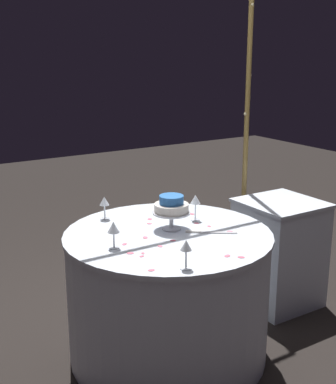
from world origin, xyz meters
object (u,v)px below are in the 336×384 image
object	(u,v)px
main_table	(168,294)
side_table	(279,253)
tiered_cake	(171,207)
wine_glass_2	(195,201)
wine_glass_1	(104,202)
wine_glass_3	(186,247)
wine_glass_0	(114,228)
decorative_arch	(122,80)
cake_knife	(208,232)

from	to	relation	value
main_table	side_table	distance (m)	1.03
tiered_cake	wine_glass_2	size ratio (longest dim) A/B	1.36
main_table	wine_glass_1	size ratio (longest dim) A/B	8.29
wine_glass_2	tiered_cake	bearing A→B (deg)	-163.59
main_table	wine_glass_3	size ratio (longest dim) A/B	8.17
main_table	wine_glass_3	bearing A→B (deg)	-112.66
side_table	wine_glass_0	distance (m)	1.48
decorative_arch	tiered_cake	world-z (taller)	decorative_arch
decorative_arch	wine_glass_1	bearing A→B (deg)	-151.78
main_table	cake_knife	distance (m)	0.45
side_table	wine_glass_2	world-z (taller)	wine_glass_2
wine_glass_3	cake_knife	world-z (taller)	wine_glass_3
wine_glass_3	cake_knife	bearing A→B (deg)	41.78
wine_glass_3	side_table	bearing A→B (deg)	26.44
main_table	side_table	xyz separation A→B (m)	(1.02, 0.14, -0.00)
wine_glass_3	cake_knife	size ratio (longest dim) A/B	0.58
side_table	wine_glass_3	world-z (taller)	wine_glass_3
wine_glass_2	main_table	bearing A→B (deg)	-158.34
main_table	wine_glass_1	world-z (taller)	wine_glass_1
decorative_arch	wine_glass_3	world-z (taller)	decorative_arch
decorative_arch	cake_knife	world-z (taller)	decorative_arch
cake_knife	wine_glass_2	bearing A→B (deg)	72.71
side_table	wine_glass_2	distance (m)	0.91
main_table	wine_glass_2	world-z (taller)	wine_glass_2
tiered_cake	wine_glass_1	world-z (taller)	tiered_cake
tiered_cake	cake_knife	bearing A→B (deg)	-48.78
wine_glass_1	wine_glass_0	bearing A→B (deg)	-110.06
wine_glass_2	cake_knife	xyz separation A→B (m)	(-0.07, -0.23, -0.12)
main_table	tiered_cake	bearing A→B (deg)	40.06
side_table	wine_glass_3	xyz separation A→B (m)	(-1.22, -0.61, 0.50)
wine_glass_1	wine_glass_2	size ratio (longest dim) A/B	0.90
decorative_arch	wine_glass_2	xyz separation A→B (m)	(0.26, -0.42, -0.71)
side_table	wine_glass_3	size ratio (longest dim) A/B	5.21
wine_glass_3	wine_glass_1	bearing A→B (deg)	89.93
cake_knife	tiered_cake	bearing A→B (deg)	131.22
side_table	wine_glass_1	distance (m)	1.34
wine_glass_1	side_table	bearing A→B (deg)	-13.22
wine_glass_1	cake_knife	distance (m)	0.68
decorative_arch	wine_glass_2	distance (m)	0.87
tiered_cake	wine_glass_3	world-z (taller)	tiered_cake
cake_knife	side_table	bearing A→B (deg)	17.28
decorative_arch	wine_glass_3	size ratio (longest dim) A/B	17.01
main_table	wine_glass_0	bearing A→B (deg)	-173.09
decorative_arch	wine_glass_3	xyz separation A→B (m)	(-0.20, -0.99, -0.72)
tiered_cake	cake_knife	size ratio (longest dim) A/B	0.87
side_table	wine_glass_2	bearing A→B (deg)	-177.69
wine_glass_2	wine_glass_3	bearing A→B (deg)	-128.67
side_table	wine_glass_1	world-z (taller)	wine_glass_1
tiered_cake	wine_glass_1	bearing A→B (deg)	122.82
main_table	side_table	bearing A→B (deg)	7.55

